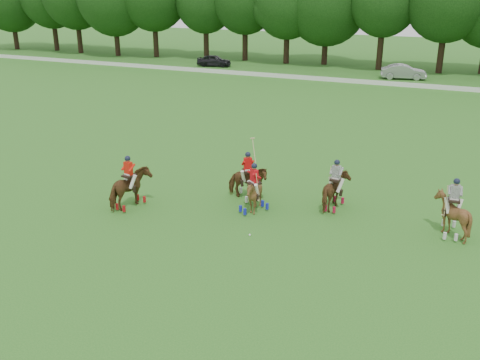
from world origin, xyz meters
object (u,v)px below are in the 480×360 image
at_px(polo_stripe_b, 452,214).
at_px(polo_ball, 250,235).
at_px(polo_red_c, 254,195).
at_px(polo_red_a, 130,189).
at_px(polo_red_b, 248,182).
at_px(car_left, 214,61).
at_px(car_mid, 403,72).
at_px(polo_stripe_a, 335,191).

bearing_deg(polo_stripe_b, polo_ball, -155.48).
xyz_separation_m(polo_red_c, polo_ball, (0.76, -2.32, -0.79)).
bearing_deg(polo_red_a, polo_red_b, 34.52).
xyz_separation_m(polo_red_a, polo_stripe_b, (13.62, 2.87, -0.01)).
xyz_separation_m(polo_red_b, polo_stripe_b, (9.10, -0.24, 0.06)).
xyz_separation_m(car_left, polo_ball, (21.65, -40.71, -0.65)).
bearing_deg(car_mid, car_left, 78.55).
height_order(car_mid, polo_ball, car_mid).
height_order(car_mid, polo_stripe_b, polo_stripe_b).
relative_size(car_left, polo_red_b, 1.43).
bearing_deg(polo_ball, polo_red_a, 174.99).
distance_m(car_mid, polo_red_a, 40.74).
distance_m(polo_red_c, polo_ball, 2.57).
xyz_separation_m(polo_red_b, polo_ball, (1.63, -3.65, -0.80)).
xyz_separation_m(polo_red_a, polo_red_c, (5.38, 1.78, -0.09)).
relative_size(polo_red_c, polo_stripe_a, 0.98).
xyz_separation_m(car_mid, polo_ball, (-0.61, -40.71, -0.72)).
height_order(polo_red_c, polo_ball, polo_red_c).
relative_size(polo_red_a, polo_red_c, 1.07).
distance_m(car_left, polo_stripe_a, 43.82).
bearing_deg(polo_stripe_b, polo_red_a, -168.11).
distance_m(polo_red_c, polo_stripe_b, 8.31).
height_order(polo_red_b, polo_red_c, polo_red_b).
xyz_separation_m(car_mid, polo_red_a, (-6.76, -40.17, 0.16)).
xyz_separation_m(car_left, polo_red_a, (15.51, -40.17, 0.22)).
height_order(polo_stripe_a, polo_ball, polo_stripe_a).
height_order(polo_red_c, polo_stripe_a, polo_stripe_a).
bearing_deg(polo_stripe_a, polo_ball, -120.84).
bearing_deg(polo_ball, polo_red_b, 114.07).
distance_m(car_mid, polo_stripe_b, 37.93).
height_order(car_left, polo_red_c, polo_red_c).
relative_size(polo_red_b, polo_stripe_a, 1.22).
xyz_separation_m(polo_stripe_a, polo_ball, (-2.47, -4.13, -0.81)).
relative_size(car_mid, polo_red_b, 1.61).
bearing_deg(polo_red_b, car_mid, 86.54).
relative_size(car_mid, polo_stripe_b, 1.89).
bearing_deg(polo_stripe_a, car_left, 123.40).
distance_m(polo_red_a, polo_red_b, 5.49).
bearing_deg(car_left, polo_ball, -161.80).
height_order(car_left, polo_red_b, polo_red_b).
xyz_separation_m(polo_red_a, polo_ball, (6.15, -0.54, -0.88)).
relative_size(car_left, car_mid, 0.89).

